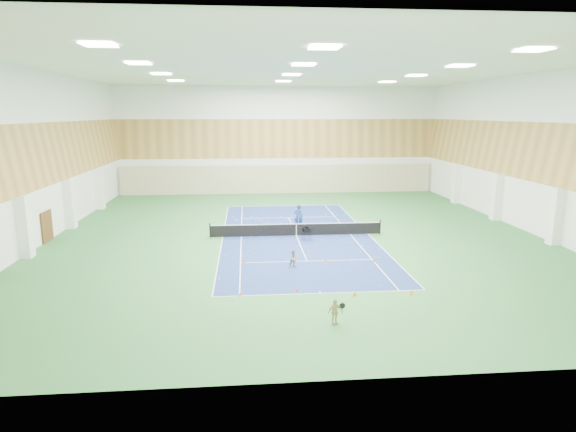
{
  "coord_description": "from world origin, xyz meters",
  "views": [
    {
      "loc": [
        -3.68,
        -34.78,
        8.99
      ],
      "look_at": [
        -0.82,
        -2.22,
        2.0
      ],
      "focal_mm": 30.0,
      "sensor_mm": 36.0,
      "label": 1
    }
  ],
  "objects": [
    {
      "name": "child_apron",
      "position": [
        0.05,
        -15.53,
        0.58
      ],
      "size": [
        0.73,
        0.52,
        1.15
      ],
      "primitive_type": "imported",
      "rotation": [
        0.0,
        0.0,
        0.4
      ],
      "color": "tan",
      "rests_on": "ground"
    },
    {
      "name": "tennis_balls_scatter",
      "position": [
        0.0,
        0.0,
        0.05
      ],
      "size": [
        10.57,
        22.77,
        0.07
      ],
      "primitive_type": null,
      "color": "yellow",
      "rests_on": "ground"
    },
    {
      "name": "room_shell",
      "position": [
        0.0,
        0.0,
        6.0
      ],
      "size": [
        36.0,
        40.0,
        12.0
      ],
      "primitive_type": null,
      "color": "white",
      "rests_on": "ground"
    },
    {
      "name": "cone_base_b",
      "position": [
        -1.16,
        -11.56,
        0.11
      ],
      "size": [
        0.19,
        0.19,
        0.21
      ],
      "primitive_type": "cone",
      "color": "#FF480D",
      "rests_on": "ground"
    },
    {
      "name": "cone_svc_a",
      "position": [
        -3.9,
        -6.43,
        0.1
      ],
      "size": [
        0.18,
        0.18,
        0.19
      ],
      "primitive_type": "cone",
      "color": "#FF410D",
      "rests_on": "ground"
    },
    {
      "name": "cone_base_d",
      "position": [
        4.55,
        -12.37,
        0.12
      ],
      "size": [
        0.22,
        0.22,
        0.24
      ],
      "primitive_type": "cone",
      "color": "orange",
      "rests_on": "ground"
    },
    {
      "name": "back_curtain",
      "position": [
        0.0,
        19.75,
        1.6
      ],
      "size": [
        35.4,
        0.16,
        3.2
      ],
      "primitive_type": "cube",
      "color": "#C6B793",
      "rests_on": "ground"
    },
    {
      "name": "ball_cart",
      "position": [
        0.57,
        -1.38,
        0.47
      ],
      "size": [
        0.64,
        0.64,
        0.94
      ],
      "primitive_type": null,
      "rotation": [
        0.0,
        0.0,
        0.2
      ],
      "color": "black",
      "rests_on": "ground"
    },
    {
      "name": "child_court",
      "position": [
        -0.94,
        -7.45,
        0.54
      ],
      "size": [
        0.61,
        0.53,
        1.09
      ],
      "primitive_type": "imported",
      "rotation": [
        0.0,
        0.0,
        0.24
      ],
      "color": "#92929A",
      "rests_on": "ground"
    },
    {
      "name": "coach",
      "position": [
        0.42,
        2.36,
        0.97
      ],
      "size": [
        0.76,
        0.55,
        1.95
      ],
      "primitive_type": "imported",
      "rotation": [
        0.0,
        0.0,
        3.02
      ],
      "color": "navy",
      "rests_on": "ground"
    },
    {
      "name": "cone_svc_c",
      "position": [
        1.14,
        -6.68,
        0.11
      ],
      "size": [
        0.2,
        0.2,
        0.21
      ],
      "primitive_type": "cone",
      "color": "#E3500B",
      "rests_on": "ground"
    },
    {
      "name": "ground",
      "position": [
        0.0,
        0.0,
        0.0
      ],
      "size": [
        40.0,
        40.0,
        0.0
      ],
      "primitive_type": "plane",
      "color": "#2C6833",
      "rests_on": "ground"
    },
    {
      "name": "wood_cladding",
      "position": [
        0.0,
        0.0,
        8.0
      ],
      "size": [
        36.0,
        40.0,
        8.0
      ],
      "primitive_type": null,
      "color": "#B38442",
      "rests_on": "room_shell"
    },
    {
      "name": "cone_base_c",
      "position": [
        1.66,
        -12.35,
        0.11
      ],
      "size": [
        0.2,
        0.2,
        0.23
      ],
      "primitive_type": "cone",
      "color": "#FF430D",
      "rests_on": "ground"
    },
    {
      "name": "cone_svc_b",
      "position": [
        -0.72,
        -6.41,
        0.11
      ],
      "size": [
        0.19,
        0.19,
        0.21
      ],
      "primitive_type": "cone",
      "color": "#F14E0C",
      "rests_on": "ground"
    },
    {
      "name": "door_left_b",
      "position": [
        -17.92,
        0.0,
        1.1
      ],
      "size": [
        0.08,
        1.8,
        2.2
      ],
      "primitive_type": "cube",
      "color": "#593319",
      "rests_on": "ground"
    },
    {
      "name": "ceiling_light_grid",
      "position": [
        0.0,
        0.0,
        11.92
      ],
      "size": [
        21.4,
        25.4,
        0.06
      ],
      "primitive_type": null,
      "color": "white",
      "rests_on": "room_shell"
    },
    {
      "name": "cone_svc_d",
      "position": [
        4.1,
        -6.91,
        0.12
      ],
      "size": [
        0.22,
        0.22,
        0.25
      ],
      "primitive_type": "cone",
      "color": "#DE440B",
      "rests_on": "ground"
    },
    {
      "name": "cone_base_a",
      "position": [
        -4.08,
        -11.83,
        0.1
      ],
      "size": [
        0.19,
        0.19,
        0.21
      ],
      "primitive_type": "cone",
      "color": "orange",
      "rests_on": "ground"
    },
    {
      "name": "tennis_net",
      "position": [
        0.0,
        0.0,
        0.55
      ],
      "size": [
        12.8,
        0.1,
        1.1
      ],
      "primitive_type": null,
      "color": "black",
      "rests_on": "ground"
    },
    {
      "name": "court_surface",
      "position": [
        0.0,
        0.0,
        0.01
      ],
      "size": [
        10.97,
        23.77,
        0.01
      ],
      "primitive_type": "cube",
      "color": "navy",
      "rests_on": "ground"
    }
  ]
}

